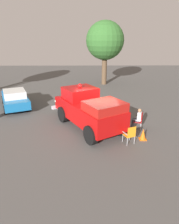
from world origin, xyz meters
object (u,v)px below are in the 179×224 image
at_px(traffic_cone, 143,134).
at_px(spectator_seated, 138,118).
at_px(lawn_chair_near_truck, 140,120).
at_px(oak_tree_left, 105,41).
at_px(lawn_chair_by_car, 130,134).
at_px(classic_hot_rod, 15,98).
at_px(vintage_fire_truck, 88,109).

bearing_deg(traffic_cone, spectator_seated, -0.94).
bearing_deg(lawn_chair_near_truck, spectator_seated, 66.34).
distance_m(spectator_seated, oak_tree_left, 13.28).
bearing_deg(lawn_chair_by_car, lawn_chair_near_truck, -26.97).
bearing_deg(oak_tree_left, classic_hot_rod, 137.05).
distance_m(vintage_fire_truck, classic_hot_rod, 6.98).
xyz_separation_m(classic_hot_rod, lawn_chair_by_car, (-6.10, -8.03, -0.16)).
bearing_deg(lawn_chair_by_car, vintage_fire_truck, 44.53).
xyz_separation_m(vintage_fire_truck, classic_hot_rod, (3.85, 5.81, -0.45)).
height_order(vintage_fire_truck, lawn_chair_near_truck, vintage_fire_truck).
bearing_deg(traffic_cone, lawn_chair_near_truck, -5.90).
bearing_deg(lawn_chair_by_car, classic_hot_rod, 52.78).
distance_m(lawn_chair_near_truck, traffic_cone, 1.44).
distance_m(classic_hot_rod, traffic_cone, 10.48).
xyz_separation_m(lawn_chair_near_truck, lawn_chair_by_car, (-1.91, 0.97, 0.00)).
bearing_deg(spectator_seated, vintage_fire_truck, 84.57).
bearing_deg(spectator_seated, traffic_cone, 179.06).
bearing_deg(oak_tree_left, lawn_chair_near_truck, -174.70).
xyz_separation_m(vintage_fire_truck, lawn_chair_near_truck, (-0.34, -3.18, -0.61)).
xyz_separation_m(vintage_fire_truck, lawn_chair_by_car, (-2.25, -2.21, -0.61)).
bearing_deg(vintage_fire_truck, lawn_chair_by_car, -135.47).
relative_size(oak_tree_left, traffic_cone, 11.23).
bearing_deg(spectator_seated, lawn_chair_by_car, 156.58).
height_order(classic_hot_rod, lawn_chair_by_car, classic_hot_rod).
xyz_separation_m(classic_hot_rod, lawn_chair_near_truck, (-4.19, -9.00, -0.16)).
bearing_deg(traffic_cone, lawn_chair_by_car, 121.18).
relative_size(lawn_chair_by_car, spectator_seated, 0.79).
bearing_deg(oak_tree_left, traffic_cone, -175.82).
distance_m(vintage_fire_truck, oak_tree_left, 12.97).
relative_size(vintage_fire_truck, lawn_chair_near_truck, 6.10).
bearing_deg(lawn_chair_near_truck, vintage_fire_truck, 83.83).
bearing_deg(traffic_cone, classic_hot_rod, 57.69).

